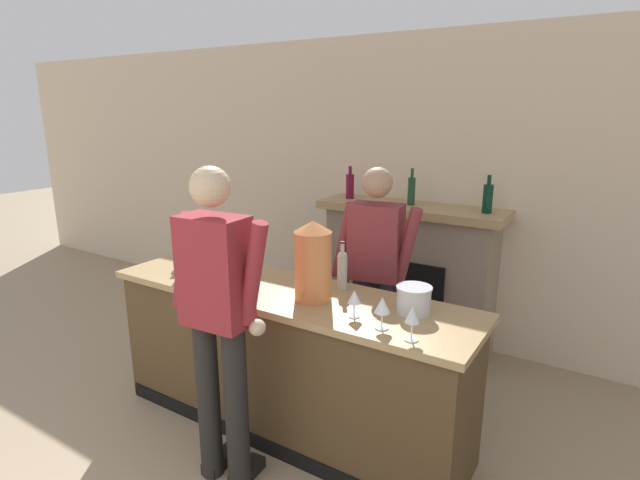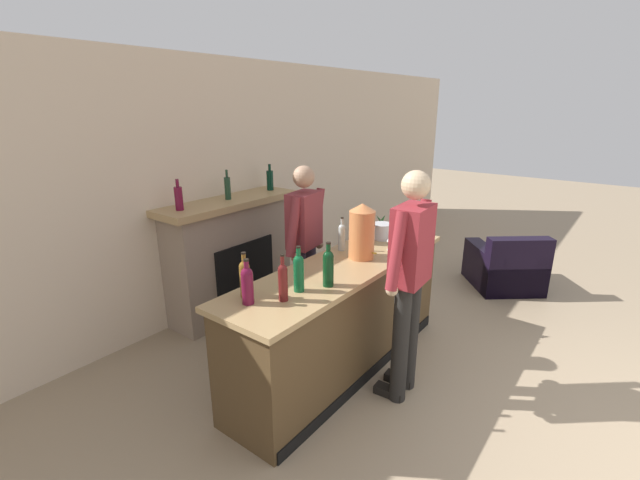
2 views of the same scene
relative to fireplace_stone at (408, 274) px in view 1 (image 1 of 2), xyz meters
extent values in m
cube|color=beige|center=(0.01, 0.26, 0.72)|extent=(12.00, 0.07, 2.75)
cube|color=#4F3A22|center=(-0.18, -1.62, -0.19)|extent=(2.43, 0.61, 0.94)
cube|color=tan|center=(-0.18, -1.62, 0.30)|extent=(2.50, 0.68, 0.04)
cube|color=black|center=(-0.18, -1.94, -0.61)|extent=(2.38, 0.01, 0.10)
cube|color=gray|center=(0.00, 0.01, -0.04)|extent=(1.47, 0.44, 1.23)
cube|color=black|center=(0.00, -0.23, -0.21)|extent=(0.81, 0.02, 0.78)
cube|color=tan|center=(0.00, -0.01, 0.60)|extent=(1.63, 0.52, 0.07)
cylinder|color=maroon|center=(-0.61, -0.01, 0.75)|extent=(0.08, 0.08, 0.22)
cylinder|color=maroon|center=(-0.61, -0.01, 0.90)|extent=(0.03, 0.03, 0.07)
cylinder|color=#1C3A26|center=(0.00, -0.01, 0.76)|extent=(0.06, 0.06, 0.24)
cylinder|color=#1C3A26|center=(0.00, -0.01, 0.91)|extent=(0.03, 0.03, 0.08)
cylinder|color=black|center=(0.64, -0.01, 0.75)|extent=(0.08, 0.08, 0.23)
cylinder|color=black|center=(0.64, -0.01, 0.90)|extent=(0.03, 0.03, 0.08)
cylinder|color=black|center=(-0.08, -2.23, -0.17)|extent=(0.13, 0.13, 0.98)
cube|color=black|center=(-0.09, -2.16, -0.62)|extent=(0.12, 0.25, 0.07)
cylinder|color=black|center=(-0.28, -2.24, -0.17)|extent=(0.13, 0.13, 0.98)
cube|color=black|center=(-0.29, -2.17, -0.62)|extent=(0.12, 0.25, 0.07)
cube|color=maroon|center=(-0.18, -2.23, 0.62)|extent=(0.37, 0.24, 0.59)
cylinder|color=maroon|center=(0.04, -2.20, 0.64)|extent=(0.20, 0.08, 0.57)
sphere|color=#D2B38C|center=(0.04, -2.18, 0.34)|extent=(0.09, 0.09, 0.09)
cylinder|color=maroon|center=(-0.41, -2.23, 0.64)|extent=(0.20, 0.08, 0.57)
sphere|color=#D2B38C|center=(-0.42, -2.21, 0.34)|extent=(0.09, 0.09, 0.09)
sphere|color=#D2B38C|center=(-0.18, -2.23, 1.07)|extent=(0.21, 0.21, 0.21)
cylinder|color=#3A344C|center=(0.03, -0.97, -0.19)|extent=(0.13, 0.13, 0.93)
cube|color=black|center=(0.04, -1.04, -0.62)|extent=(0.14, 0.25, 0.07)
cylinder|color=#3A344C|center=(0.22, -0.94, -0.19)|extent=(0.13, 0.13, 0.93)
cube|color=black|center=(0.23, -1.01, -0.62)|extent=(0.14, 0.25, 0.07)
cube|color=maroon|center=(0.13, -0.95, 0.54)|extent=(0.39, 0.27, 0.54)
cylinder|color=maroon|center=(-0.10, -1.01, 0.53)|extent=(0.20, 0.08, 0.57)
sphere|color=tan|center=(-0.10, -1.03, 0.23)|extent=(0.09, 0.09, 0.09)
cylinder|color=maroon|center=(0.36, -0.94, 0.53)|extent=(0.20, 0.08, 0.57)
sphere|color=tan|center=(0.36, -0.96, 0.23)|extent=(0.09, 0.09, 0.09)
sphere|color=tan|center=(0.13, -0.95, 0.96)|extent=(0.21, 0.21, 0.21)
cylinder|color=#CF7A45|center=(0.05, -1.66, 0.53)|extent=(0.22, 0.22, 0.42)
cone|color=#CF7A45|center=(0.05, -1.66, 0.78)|extent=(0.23, 0.23, 0.07)
cylinder|color=#B29333|center=(0.05, -1.79, 0.40)|extent=(0.02, 0.04, 0.02)
cylinder|color=silver|center=(0.65, -1.53, 0.40)|extent=(0.19, 0.19, 0.14)
cylinder|color=silver|center=(0.65, -1.53, 0.47)|extent=(0.20, 0.20, 0.01)
cylinder|color=#A8B0AE|center=(0.11, -1.41, 0.43)|extent=(0.06, 0.06, 0.22)
sphere|color=#A8B0AE|center=(0.11, -1.41, 0.54)|extent=(0.06, 0.06, 0.06)
cylinder|color=#A8B0AE|center=(0.11, -1.41, 0.59)|extent=(0.03, 0.03, 0.08)
cylinder|color=black|center=(0.11, -1.41, 0.63)|extent=(0.03, 0.03, 0.01)
cylinder|color=#5B0F2A|center=(-1.17, -1.53, 0.44)|extent=(0.08, 0.08, 0.22)
sphere|color=#5B0F2A|center=(-1.17, -1.53, 0.55)|extent=(0.08, 0.08, 0.08)
cylinder|color=#5B0F2A|center=(-1.17, -1.53, 0.59)|extent=(0.03, 0.03, 0.09)
cylinder|color=black|center=(-1.17, -1.53, 0.64)|extent=(0.04, 0.04, 0.01)
cylinder|color=#0F5229|center=(-0.81, -1.67, 0.44)|extent=(0.08, 0.08, 0.24)
sphere|color=#0F5229|center=(-0.81, -1.67, 0.56)|extent=(0.07, 0.07, 0.07)
cylinder|color=#0F5229|center=(-0.81, -1.67, 0.61)|extent=(0.03, 0.03, 0.09)
cylinder|color=black|center=(-0.81, -1.67, 0.66)|extent=(0.03, 0.03, 0.01)
cylinder|color=brown|center=(-1.10, -1.43, 0.44)|extent=(0.07, 0.07, 0.23)
sphere|color=brown|center=(-1.10, -1.43, 0.55)|extent=(0.07, 0.07, 0.07)
cylinder|color=brown|center=(-1.10, -1.43, 0.60)|extent=(0.03, 0.03, 0.09)
cylinder|color=black|center=(-1.10, -1.43, 0.65)|extent=(0.03, 0.03, 0.01)
cylinder|color=#571615|center=(-0.99, -1.68, 0.44)|extent=(0.07, 0.07, 0.23)
sphere|color=#571615|center=(-0.99, -1.68, 0.56)|extent=(0.06, 0.06, 0.06)
cylinder|color=#571615|center=(-0.99, -1.68, 0.60)|extent=(0.03, 0.03, 0.09)
cylinder|color=black|center=(-0.99, -1.68, 0.65)|extent=(0.03, 0.03, 0.01)
cylinder|color=#0B3216|center=(-0.61, -1.78, 0.44)|extent=(0.08, 0.08, 0.24)
sphere|color=#0B3216|center=(-0.61, -1.78, 0.56)|extent=(0.08, 0.08, 0.08)
cylinder|color=#0B3216|center=(-0.61, -1.78, 0.61)|extent=(0.03, 0.03, 0.09)
cylinder|color=black|center=(-0.61, -1.78, 0.66)|extent=(0.04, 0.04, 0.01)
cylinder|color=silver|center=(0.59, -1.81, 0.33)|extent=(0.08, 0.08, 0.01)
cylinder|color=silver|center=(0.59, -1.81, 0.37)|extent=(0.01, 0.01, 0.08)
cone|color=silver|center=(0.59, -1.81, 0.46)|extent=(0.08, 0.08, 0.09)
cylinder|color=silver|center=(0.39, -1.76, 0.33)|extent=(0.06, 0.06, 0.01)
cylinder|color=silver|center=(0.39, -1.76, 0.37)|extent=(0.01, 0.01, 0.08)
cone|color=silver|center=(0.39, -1.76, 0.44)|extent=(0.07, 0.07, 0.08)
cylinder|color=silver|center=(0.77, -1.86, 0.33)|extent=(0.07, 0.07, 0.01)
cylinder|color=silver|center=(0.77, -1.86, 0.38)|extent=(0.01, 0.01, 0.09)
cone|color=silver|center=(0.77, -1.86, 0.46)|extent=(0.07, 0.07, 0.08)
camera|label=1|loc=(1.60, -4.03, 1.44)|focal=28.00mm
camera|label=2|loc=(-2.96, -3.50, 1.62)|focal=24.00mm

